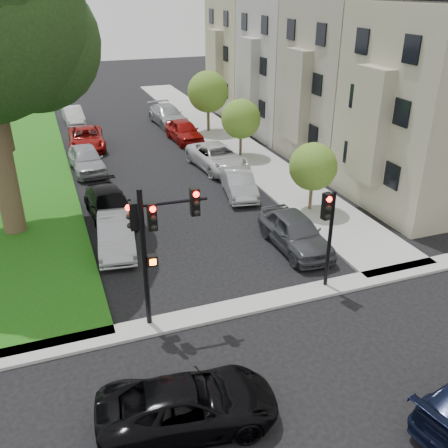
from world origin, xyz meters
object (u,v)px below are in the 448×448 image
object	(u,v)px
small_tree_c	(208,92)
traffic_signal_secondary	(328,223)
car_parked_0	(295,232)
car_parked_8	(86,138)
traffic_signal_main	(155,233)
car_parked_4	(168,115)
car_cross_near	(188,405)
car_parked_7	(87,159)
car_parked_1	(239,183)
car_parked_2	(217,157)
car_parked_3	(184,131)
car_parked_6	(109,205)
small_tree_a	(313,167)
car_parked_9	(73,115)
small_tree_b	(241,119)
car_parked_5	(116,234)

from	to	relation	value
small_tree_c	traffic_signal_secondary	xyz separation A→B (m)	(-3.16, -23.08, -0.38)
car_parked_0	car_parked_8	bearing A→B (deg)	110.40
traffic_signal_main	traffic_signal_secondary	bearing A→B (deg)	-0.36
car_parked_0	car_parked_8	world-z (taller)	car_parked_0
traffic_signal_secondary	car_parked_4	bearing A→B (deg)	88.39
car_cross_near	car_parked_0	size ratio (longest dim) A/B	1.02
car_parked_0	car_parked_7	size ratio (longest dim) A/B	1.00
traffic_signal_main	car_parked_4	xyz separation A→B (m)	(7.19, 26.58, -2.72)
car_parked_1	car_parked_0	bearing A→B (deg)	-79.30
car_parked_2	car_parked_4	size ratio (longest dim) A/B	1.02
car_parked_2	car_parked_3	size ratio (longest dim) A/B	1.18
traffic_signal_main	traffic_signal_secondary	size ratio (longest dim) A/B	1.27
car_parked_3	car_parked_7	size ratio (longest dim) A/B	0.99
car_parked_1	car_parked_4	size ratio (longest dim) A/B	0.79
car_parked_6	small_tree_a	bearing A→B (deg)	-19.18
small_tree_a	car_parked_7	size ratio (longest dim) A/B	0.78
small_tree_a	car_parked_8	xyz separation A→B (m)	(-9.61, 15.33, -1.69)
traffic_signal_main	car_parked_1	world-z (taller)	traffic_signal_main
traffic_signal_main	traffic_signal_secondary	xyz separation A→B (m)	(6.44, -0.04, -0.70)
car_parked_4	car_cross_near	bearing A→B (deg)	-107.86
small_tree_c	car_parked_4	xyz separation A→B (m)	(-2.41, 3.54, -2.40)
car_parked_8	car_parked_0	bearing A→B (deg)	-65.93
traffic_signal_secondary	car_parked_1	xyz separation A→B (m)	(0.49, 9.96, -2.10)
car_cross_near	car_parked_7	size ratio (longest dim) A/B	1.02
car_cross_near	car_parked_3	size ratio (longest dim) A/B	1.03
small_tree_c	car_parked_2	size ratio (longest dim) A/B	0.87
car_cross_near	car_parked_4	world-z (taller)	car_parked_4
car_parked_4	car_parked_8	distance (m)	8.57
traffic_signal_secondary	traffic_signal_main	bearing A→B (deg)	179.64
traffic_signal_secondary	car_cross_near	bearing A→B (deg)	-145.96
traffic_signal_secondary	car_parked_6	world-z (taller)	traffic_signal_secondary
small_tree_a	car_parked_9	xyz separation A→B (m)	(-9.83, 23.07, -1.73)
car_parked_4	car_parked_7	size ratio (longest dim) A/B	1.15
car_parked_3	car_parked_8	bearing A→B (deg)	171.39
small_tree_b	car_parked_3	distance (m)	5.91
small_tree_a	car_parked_4	xyz separation A→B (m)	(-2.41, 19.98, -1.64)
car_parked_9	car_parked_5	bearing A→B (deg)	-93.44
car_parked_3	car_parked_4	world-z (taller)	car_parked_3
small_tree_b	car_parked_3	world-z (taller)	small_tree_b
car_parked_1	car_parked_7	bearing A→B (deg)	147.66
small_tree_a	car_parked_7	distance (m)	14.54
car_parked_1	car_parked_9	size ratio (longest dim) A/B	1.01
small_tree_c	car_parked_8	bearing A→B (deg)	-173.45
small_tree_b	car_parked_6	distance (m)	12.19
car_parked_3	small_tree_a	bearing A→B (deg)	-83.23
traffic_signal_secondary	car_cross_near	world-z (taller)	traffic_signal_secondary
car_parked_0	car_parked_6	world-z (taller)	car_parked_0
small_tree_c	car_parked_7	xyz separation A→B (m)	(-10.16, -6.16, -2.38)
car_parked_9	car_parked_4	bearing A→B (deg)	-25.37
car_parked_5	traffic_signal_main	bearing A→B (deg)	-77.52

